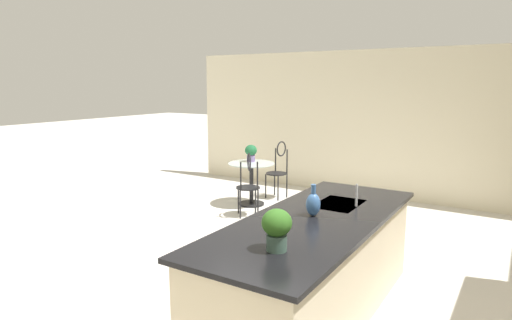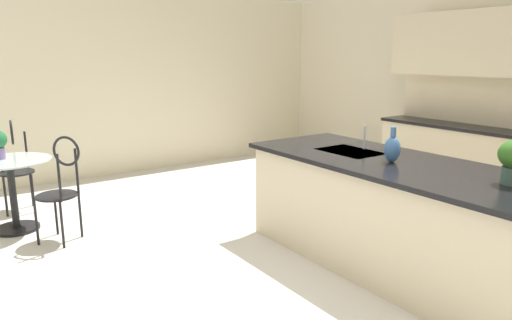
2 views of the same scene
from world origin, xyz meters
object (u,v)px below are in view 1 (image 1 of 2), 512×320
Objects in this scene: chair_by_island at (278,167)px; chair_near_window at (248,181)px; vase_on_counter at (313,204)px; potted_plant_on_table at (251,152)px; bistro_table at (251,180)px; potted_plant_counter_far at (277,227)px.

chair_near_window is at bearing 8.43° from chair_by_island.
potted_plant_on_table is at bearing -138.91° from vase_on_counter.
potted_plant_on_table is 3.82m from vase_on_counter.
bistro_table is 0.48m from potted_plant_on_table.
potted_plant_on_table is (-0.11, -0.08, 0.46)m from bistro_table.
vase_on_counter is (2.88, 2.51, 0.12)m from potted_plant_on_table.
potted_plant_counter_far is 0.91m from vase_on_counter.
chair_near_window is 3.51× the size of potted_plant_on_table.
chair_near_window is 1.00× the size of chair_by_island.
bistro_table is 4.52m from potted_plant_counter_far.
chair_near_window is 3.03m from vase_on_counter.
bistro_table is 2.70× the size of potted_plant_on_table.
bistro_table is 2.78× the size of vase_on_counter.
vase_on_counter is at bearing 41.28° from bistro_table.
vase_on_counter is (3.46, 2.28, 0.46)m from chair_by_island.
potted_plant_on_table is (-0.73, -0.42, 0.34)m from chair_near_window.
potted_plant_on_table is at bearing -150.05° from chair_near_window.
chair_by_island is 4.17m from vase_on_counter.
vase_on_counter reaches higher than chair_near_window.
chair_near_window is 3.62× the size of vase_on_counter.
potted_plant_counter_far reaches higher than vase_on_counter.
potted_plant_on_table is 0.97× the size of potted_plant_counter_far.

